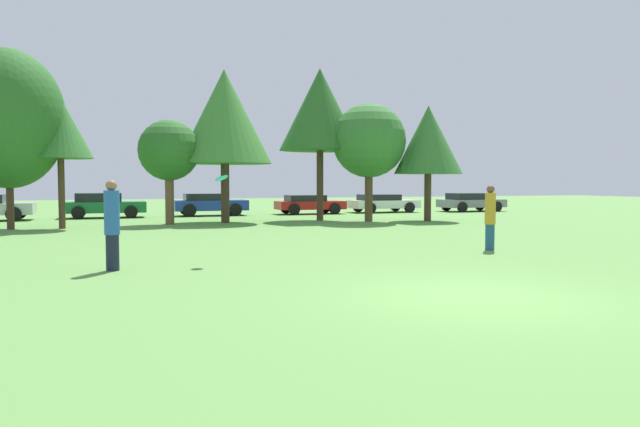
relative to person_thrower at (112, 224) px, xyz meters
The scene contains 16 objects.
ground_plane 7.45m from the person_thrower, 42.61° to the right, with size 120.00×120.00×0.00m, color #5B8E42.
person_thrower is the anchor object (origin of this frame).
person_catcher 9.72m from the person_thrower, ahead, with size 0.29×0.29×1.77m.
frisbee 2.63m from the person_thrower, 11.63° to the left, with size 0.32×0.29×0.20m.
tree_0 13.78m from the person_thrower, 105.75° to the left, with size 4.24×4.24×7.06m.
tree_1 13.09m from the person_thrower, 97.91° to the left, with size 2.50×2.50×5.31m.
tree_2 14.08m from the person_thrower, 79.40° to the left, with size 2.67×2.67×4.60m.
tree_3 15.27m from the person_thrower, 69.91° to the left, with size 4.30×4.30×7.01m.
tree_4 17.54m from the person_thrower, 55.00° to the left, with size 3.97×3.97×7.37m.
tree_5 17.26m from the person_thrower, 46.78° to the left, with size 3.49×3.49×5.57m.
tree_6 18.77m from the person_thrower, 38.93° to the left, with size 3.25×3.25×5.51m.
parked_car_green 19.79m from the person_thrower, 90.61° to the left, with size 4.10×2.01×1.30m.
parked_car_blue 20.58m from the person_thrower, 74.97° to the left, with size 4.04×1.91×1.24m.
parked_car_red 22.55m from the person_thrower, 60.37° to the left, with size 4.01×1.87×1.11m.
parked_car_white 25.49m from the person_thrower, 50.99° to the left, with size 4.24×2.13×1.12m.
parked_car_grey 29.03m from the person_thrower, 40.92° to the left, with size 4.16×2.07×1.17m.
Camera 1 is at (-5.57, -7.88, 1.83)m, focal length 32.85 mm.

